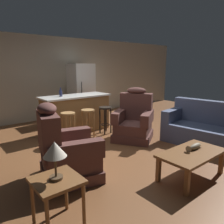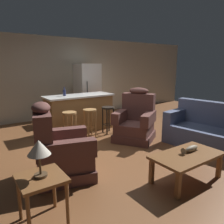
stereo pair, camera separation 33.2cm
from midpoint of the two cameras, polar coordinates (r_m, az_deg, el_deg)
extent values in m
plane|color=brown|center=(4.86, -3.10, -8.56)|extent=(12.00, 12.00, 0.00)
cube|color=#A89E89|center=(7.32, -17.97, 8.34)|extent=(12.00, 0.05, 2.60)
cube|color=brown|center=(3.55, 17.66, -10.24)|extent=(1.10, 0.60, 0.04)
cube|color=brown|center=(3.15, 16.06, -17.38)|extent=(0.06, 0.06, 0.38)
cube|color=brown|center=(3.93, 24.48, -11.91)|extent=(0.06, 0.06, 0.38)
cube|color=brown|center=(3.41, 9.24, -14.66)|extent=(0.06, 0.06, 0.38)
cube|color=brown|center=(4.14, 18.47, -10.19)|extent=(0.06, 0.06, 0.38)
cube|color=#4C3823|center=(3.68, 18.52, -9.08)|extent=(0.22, 0.07, 0.01)
ellipsoid|color=gray|center=(3.67, 18.56, -8.51)|extent=(0.28, 0.09, 0.09)
cone|color=gray|center=(3.53, 17.06, -9.21)|extent=(0.06, 0.10, 0.10)
cube|color=#4C5675|center=(5.14, 22.22, -7.13)|extent=(1.11, 2.00, 0.20)
cube|color=#4C5675|center=(5.07, 22.41, -4.89)|extent=(1.11, 2.00, 0.22)
cube|color=#4C5675|center=(5.28, 23.94, -0.22)|extent=(0.48, 1.91, 0.52)
cube|color=#4C5675|center=(5.34, 14.08, -0.71)|extent=(0.86, 0.32, 0.28)
cube|color=brown|center=(3.62, -13.41, -14.94)|extent=(1.03, 1.03, 0.18)
cube|color=brown|center=(3.53, -13.58, -11.90)|extent=(0.97, 0.94, 0.24)
cube|color=brown|center=(3.35, -19.04, -5.56)|extent=(0.43, 0.79, 0.64)
ellipsoid|color=brown|center=(3.25, -19.50, 0.83)|extent=(0.38, 0.52, 0.16)
cube|color=brown|center=(3.75, -14.38, -6.40)|extent=(0.82, 0.39, 0.26)
cube|color=brown|center=(3.14, -12.35, -10.03)|extent=(0.82, 0.39, 0.26)
cube|color=brown|center=(5.16, 3.64, -6.23)|extent=(1.16, 1.16, 0.18)
cube|color=brown|center=(5.10, 3.67, -3.99)|extent=(1.08, 1.07, 0.24)
cube|color=brown|center=(5.28, 4.55, 1.47)|extent=(0.61, 0.77, 0.64)
ellipsoid|color=brown|center=(5.22, 4.62, 5.57)|extent=(0.47, 0.53, 0.16)
cube|color=brown|center=(4.95, 7.35, -1.58)|extent=(0.77, 0.58, 0.26)
cube|color=brown|center=(5.11, 0.07, -1.04)|extent=(0.77, 0.58, 0.26)
cube|color=brown|center=(2.49, -18.18, -16.73)|extent=(0.48, 0.48, 0.04)
cylinder|color=brown|center=(2.43, -20.65, -25.60)|extent=(0.04, 0.04, 0.52)
cylinder|color=brown|center=(2.55, -11.39, -23.03)|extent=(0.04, 0.04, 0.52)
cylinder|color=brown|center=(2.75, -23.54, -20.97)|extent=(0.04, 0.04, 0.52)
cylinder|color=brown|center=(2.86, -15.38, -19.04)|extent=(0.04, 0.04, 0.52)
cylinder|color=#4C3823|center=(2.48, -18.25, -16.02)|extent=(0.14, 0.14, 0.03)
cylinder|color=#4C3823|center=(2.43, -18.46, -13.41)|extent=(0.02, 0.02, 0.22)
cone|color=beige|center=(2.35, -18.77, -9.22)|extent=(0.24, 0.24, 0.16)
cube|color=olive|center=(5.83, -11.01, -0.55)|extent=(1.71, 0.63, 0.91)
cube|color=silver|center=(5.74, -11.20, 4.07)|extent=(1.80, 0.70, 0.04)
cylinder|color=#A87A47|center=(4.99, -13.37, -0.41)|extent=(0.32, 0.32, 0.04)
torus|color=#A87A47|center=(5.10, -13.12, -5.24)|extent=(0.23, 0.23, 0.02)
cylinder|color=#A87A47|center=(4.94, -13.71, -4.61)|extent=(0.04, 0.04, 0.64)
cylinder|color=#A87A47|center=(5.03, -11.65, -4.23)|extent=(0.04, 0.04, 0.64)
cylinder|color=#A87A47|center=(5.12, -14.68, -4.09)|extent=(0.04, 0.04, 0.64)
cylinder|color=#A87A47|center=(5.20, -12.68, -3.72)|extent=(0.04, 0.04, 0.64)
cylinder|color=#A87A47|center=(5.23, -8.18, 0.39)|extent=(0.32, 0.32, 0.04)
torus|color=#A87A47|center=(5.34, -8.04, -4.24)|extent=(0.23, 0.23, 0.02)
cylinder|color=#A87A47|center=(5.18, -8.44, -3.62)|extent=(0.04, 0.04, 0.64)
cylinder|color=#A87A47|center=(5.28, -6.58, -3.26)|extent=(0.04, 0.04, 0.64)
cylinder|color=#A87A47|center=(5.35, -9.55, -3.15)|extent=(0.04, 0.04, 0.64)
cylinder|color=#A87A47|center=(5.44, -7.72, -2.81)|extent=(0.04, 0.04, 0.64)
cylinder|color=black|center=(5.51, -3.49, 1.10)|extent=(0.32, 0.32, 0.04)
torus|color=black|center=(5.62, -3.43, -3.31)|extent=(0.23, 0.23, 0.02)
cylinder|color=black|center=(5.45, -3.68, -2.69)|extent=(0.04, 0.04, 0.64)
cylinder|color=black|center=(5.57, -2.01, -2.36)|extent=(0.04, 0.04, 0.64)
cylinder|color=black|center=(5.61, -4.87, -2.28)|extent=(0.04, 0.04, 0.64)
cylinder|color=black|center=(5.73, -3.22, -1.96)|extent=(0.04, 0.04, 0.64)
cube|color=white|center=(7.23, -9.35, 5.39)|extent=(0.70, 0.66, 1.76)
cylinder|color=#333338|center=(6.82, -9.30, 5.73)|extent=(0.02, 0.02, 0.50)
cylinder|color=#23284C|center=(5.63, -14.90, 4.75)|extent=(0.07, 0.07, 0.16)
cylinder|color=#23284C|center=(5.62, -14.96, 5.88)|extent=(0.03, 0.03, 0.07)
camera|label=1|loc=(0.17, -92.07, -0.45)|focal=35.00mm
camera|label=2|loc=(0.17, 87.93, 0.45)|focal=35.00mm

